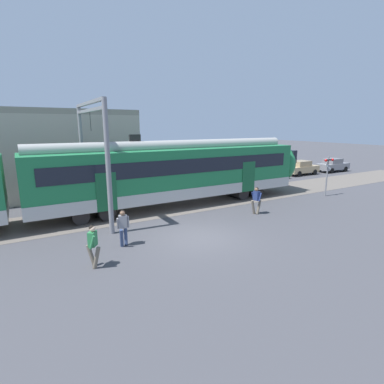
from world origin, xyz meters
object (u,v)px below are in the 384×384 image
commuter_train (29,185)px  pedestrian_grey (123,225)px  pedestrian_navy (257,198)px  pedestrian_green (93,243)px  parked_car_tan (301,168)px  parked_car_grey (333,165)px  parked_car_black (269,172)px  crossing_signal (328,170)px

commuter_train → pedestrian_grey: 6.17m
commuter_train → pedestrian_navy: 12.59m
pedestrian_green → parked_car_tan: 26.81m
pedestrian_grey → parked_car_grey: pedestrian_grey is taller
pedestrian_grey → pedestrian_navy: (8.46, 0.79, 0.00)m
commuter_train → parked_car_grey: (31.19, 4.28, -1.47)m
parked_car_black → parked_car_tan: same height
pedestrian_grey → pedestrian_green: bearing=-137.7°
parked_car_tan → crossing_signal: crossing_signal is taller
parked_car_black → commuter_train: bearing=-168.9°
commuter_train → parked_car_black: size_ratio=9.32×
commuter_train → parked_car_tan: commuter_train is taller
parked_car_black → crossing_signal: (-1.36, -7.40, 1.23)m
parked_car_grey → crossing_signal: size_ratio=1.34×
parked_car_black → parked_car_grey: same height
parked_car_black → parked_car_grey: 10.24m
pedestrian_grey → crossing_signal: crossing_signal is taller
commuter_train → crossing_signal: bearing=-9.6°
parked_car_tan → parked_car_grey: same height
commuter_train → parked_car_tan: bearing=9.9°
crossing_signal → commuter_train: bearing=170.4°
pedestrian_green → parked_car_tan: bearing=24.4°
pedestrian_navy → parked_car_grey: pedestrian_navy is taller
pedestrian_navy → parked_car_tan: 16.84m
pedestrian_green → parked_car_tan: pedestrian_green is taller
pedestrian_grey → commuter_train: bearing=123.4°
pedestrian_grey → parked_car_grey: (27.87, 9.32, -0.21)m
commuter_train → parked_car_black: commuter_train is taller
crossing_signal → parked_car_black: bearing=79.6°
commuter_train → pedestrian_green: commuter_train is taller
crossing_signal → pedestrian_grey: bearing=-173.9°
pedestrian_green → parked_car_black: 21.97m
pedestrian_navy → crossing_signal: (7.81, 0.95, 1.02)m
parked_car_black → crossing_signal: size_ratio=1.36×
pedestrian_green → parked_car_black: pedestrian_green is taller
parked_car_tan → crossing_signal: (-6.54, -7.85, 1.23)m
parked_car_black → parked_car_grey: size_ratio=1.02×
pedestrian_navy → parked_car_black: bearing=42.3°
parked_car_black → parked_car_tan: 5.21m
parked_car_black → parked_car_tan: size_ratio=1.02×
pedestrian_navy → crossing_signal: 7.93m
parked_car_grey → crossing_signal: 13.91m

